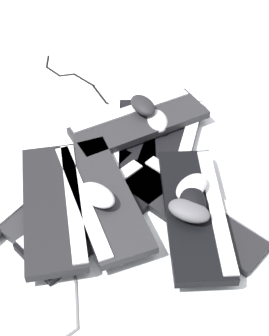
# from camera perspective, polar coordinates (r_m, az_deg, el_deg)

# --- Properties ---
(ground_plane) EXTENTS (3.20, 3.20, 0.00)m
(ground_plane) POSITION_cam_1_polar(r_m,az_deg,el_deg) (1.34, -2.47, -2.58)
(ground_plane) COLOR silver
(keyboard_0) EXTENTS (0.46, 0.24, 0.03)m
(keyboard_0) POSITION_cam_1_polar(r_m,az_deg,el_deg) (1.46, -0.53, 2.85)
(keyboard_0) COLOR black
(keyboard_0) RESTS_ON ground
(keyboard_1) EXTENTS (0.40, 0.43, 0.03)m
(keyboard_1) POSITION_cam_1_polar(r_m,az_deg,el_deg) (1.35, -8.57, -2.29)
(keyboard_1) COLOR #232326
(keyboard_1) RESTS_ON ground
(keyboard_2) EXTENTS (0.36, 0.45, 0.03)m
(keyboard_2) POSITION_cam_1_polar(r_m,az_deg,el_deg) (1.27, -4.56, -5.76)
(keyboard_2) COLOR black
(keyboard_2) RESTS_ON ground
(keyboard_3) EXTENTS (0.45, 0.37, 0.03)m
(keyboard_3) POSITION_cam_1_polar(r_m,az_deg,el_deg) (1.29, 7.28, -5.04)
(keyboard_3) COLOR black
(keyboard_3) RESTS_ON ground
(keyboard_4) EXTENTS (0.46, 0.34, 0.03)m
(keyboard_4) POSITION_cam_1_polar(r_m,az_deg,el_deg) (1.47, 4.42, 3.20)
(keyboard_4) COLOR black
(keyboard_4) RESTS_ON ground
(keyboard_5) EXTENTS (0.46, 0.21, 0.03)m
(keyboard_5) POSITION_cam_1_polar(r_m,az_deg,el_deg) (1.27, -4.14, -3.40)
(keyboard_5) COLOR #232326
(keyboard_5) RESTS_ON keyboard_2
(keyboard_6) EXTENTS (0.45, 0.17, 0.03)m
(keyboard_6) POSITION_cam_1_polar(r_m,az_deg,el_deg) (1.27, -9.84, -4.40)
(keyboard_6) COLOR black
(keyboard_6) RESTS_ON keyboard_1
(keyboard_7) EXTENTS (0.26, 0.46, 0.03)m
(keyboard_7) POSITION_cam_1_polar(r_m,az_deg,el_deg) (1.50, 0.60, 5.63)
(keyboard_7) COLOR #232326
(keyboard_7) RESTS_ON keyboard_0
(keyboard_8) EXTENTS (0.46, 0.23, 0.03)m
(keyboard_8) POSITION_cam_1_polar(r_m,az_deg,el_deg) (1.24, 7.40, -5.19)
(keyboard_8) COLOR black
(keyboard_8) RESTS_ON keyboard_3
(mouse_0) EXTENTS (0.12, 0.08, 0.04)m
(mouse_0) POSITION_cam_1_polar(r_m,az_deg,el_deg) (1.49, 2.80, 5.74)
(mouse_0) COLOR #B7B7BC
(mouse_0) RESTS_ON keyboard_4
(mouse_1) EXTENTS (0.12, 0.09, 0.04)m
(mouse_1) POSITION_cam_1_polar(r_m,az_deg,el_deg) (1.51, 1.03, 7.67)
(mouse_1) COLOR black
(mouse_1) RESTS_ON keyboard_7
(mouse_2) EXTENTS (0.11, 0.07, 0.04)m
(mouse_2) POSITION_cam_1_polar(r_m,az_deg,el_deg) (1.22, 7.04, -3.70)
(mouse_2) COLOR black
(mouse_2) RESTS_ON keyboard_8
(mouse_4) EXTENTS (0.12, 0.13, 0.04)m
(mouse_4) POSITION_cam_1_polar(r_m,az_deg,el_deg) (1.19, 6.65, -5.20)
(mouse_4) COLOR #4C4C51
(mouse_4) RESTS_ON keyboard_8
(mouse_5) EXTENTS (0.13, 0.12, 0.04)m
(mouse_5) POSITION_cam_1_polar(r_m,az_deg,el_deg) (1.22, -4.57, -3.30)
(mouse_5) COLOR #B7B7BC
(mouse_5) RESTS_ON keyboard_5
(mouse_6) EXTENTS (0.12, 0.13, 0.04)m
(mouse_6) POSITION_cam_1_polar(r_m,az_deg,el_deg) (1.25, 6.98, -2.30)
(mouse_6) COLOR #B7B7BC
(mouse_6) RESTS_ON keyboard_8
(cable_1) EXTENTS (0.53, 0.42, 0.01)m
(cable_1) POSITION_cam_1_polar(r_m,az_deg,el_deg) (1.71, -4.28, 9.46)
(cable_1) COLOR black
(cable_1) RESTS_ON ground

